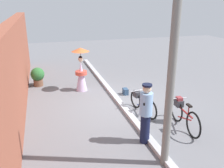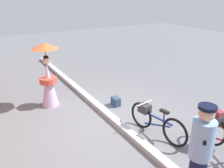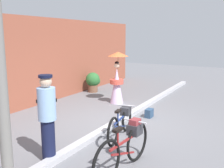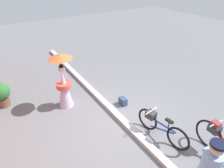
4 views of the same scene
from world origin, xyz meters
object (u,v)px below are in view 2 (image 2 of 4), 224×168
at_px(person_with_parasol, 48,76).
at_px(person_officer, 200,153).
at_px(backpack_on_pavement, 116,101).
at_px(bicycle_far_side, 155,120).

bearing_deg(person_with_parasol, person_officer, -167.92).
bearing_deg(backpack_on_pavement, person_officer, 168.98).
bearing_deg(person_with_parasol, backpack_on_pavement, -121.39).
distance_m(bicycle_far_side, person_with_parasol, 3.25).
relative_size(person_with_parasol, backpack_on_pavement, 6.29).
bearing_deg(person_officer, person_with_parasol, 12.08).
relative_size(bicycle_far_side, person_with_parasol, 0.89).
relative_size(bicycle_far_side, person_officer, 0.97).
relative_size(person_officer, person_with_parasol, 0.92).
bearing_deg(bicycle_far_side, person_officer, 159.50).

